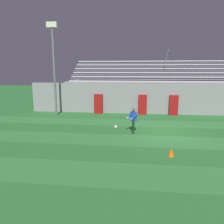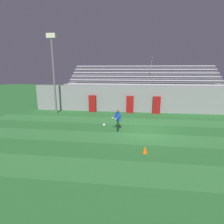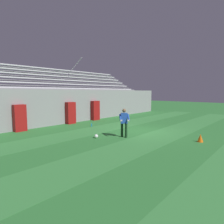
# 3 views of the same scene
# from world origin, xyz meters

# --- Properties ---
(ground_plane) EXTENTS (80.00, 80.00, 0.00)m
(ground_plane) POSITION_xyz_m (0.00, 0.00, 0.00)
(ground_plane) COLOR #2D7533
(turf_stripe_mid) EXTENTS (28.00, 2.14, 0.01)m
(turf_stripe_mid) POSITION_xyz_m (0.00, -1.73, 0.00)
(turf_stripe_mid) COLOR #38843D
(turf_stripe_mid) RESTS_ON ground
(turf_stripe_far) EXTENTS (28.00, 2.14, 0.01)m
(turf_stripe_far) POSITION_xyz_m (0.00, 2.55, 0.00)
(turf_stripe_far) COLOR #38843D
(turf_stripe_far) RESTS_ON ground
(back_wall) EXTENTS (24.00, 0.60, 2.80)m
(back_wall) POSITION_xyz_m (0.00, 6.50, 1.40)
(back_wall) COLOR gray
(back_wall) RESTS_ON ground
(padding_pillar_gate_left) EXTENTS (0.77, 0.44, 1.79)m
(padding_pillar_gate_left) POSITION_xyz_m (-1.38, 5.95, 0.90)
(padding_pillar_gate_left) COLOR maroon
(padding_pillar_gate_left) RESTS_ON ground
(padding_pillar_gate_right) EXTENTS (0.77, 0.44, 1.79)m
(padding_pillar_gate_right) POSITION_xyz_m (1.38, 5.95, 0.90)
(padding_pillar_gate_right) COLOR maroon
(padding_pillar_gate_right) RESTS_ON ground
(padding_pillar_far_left) EXTENTS (0.77, 0.44, 1.79)m
(padding_pillar_far_left) POSITION_xyz_m (-5.46, 5.95, 0.90)
(padding_pillar_far_left) COLOR maroon
(padding_pillar_far_left) RESTS_ON ground
(bleacher_stand) EXTENTS (18.00, 4.75, 5.83)m
(bleacher_stand) POSITION_xyz_m (0.00, 9.19, 1.51)
(bleacher_stand) COLOR gray
(bleacher_stand) RESTS_ON ground
(goalkeeper) EXTENTS (0.74, 0.74, 1.67)m
(goalkeeper) POSITION_xyz_m (-2.10, -0.25, 0.95)
(goalkeeper) COLOR #143319
(goalkeeper) RESTS_ON ground
(soccer_ball) EXTENTS (0.22, 0.22, 0.22)m
(soccer_ball) POSITION_xyz_m (-3.33, 0.80, 0.11)
(soccer_ball) COLOR white
(soccer_ball) RESTS_ON ground
(traffic_cone) EXTENTS (0.30, 0.30, 0.42)m
(traffic_cone) POSITION_xyz_m (-0.21, -3.89, 0.21)
(traffic_cone) COLOR orange
(traffic_cone) RESTS_ON ground
(water_bottle) EXTENTS (0.07, 0.07, 0.24)m
(water_bottle) POSITION_xyz_m (-1.10, 3.70, 0.12)
(water_bottle) COLOR #1E8CD8
(water_bottle) RESTS_ON ground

